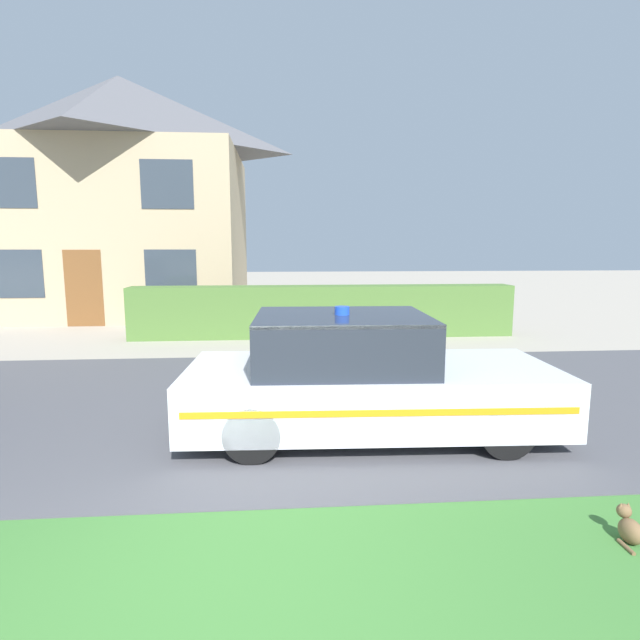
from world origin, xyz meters
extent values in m
plane|color=#A89E8E|center=(0.00, 0.00, 0.00)|extent=(80.00, 80.00, 0.00)
cube|color=#4C4C51|center=(0.00, 3.95, 0.01)|extent=(28.00, 5.89, 0.01)
cube|color=#3D7533|center=(0.00, -0.10, 0.00)|extent=(28.00, 2.20, 0.01)
cube|color=#4C7233|center=(1.43, 9.08, 0.62)|extent=(9.26, 0.68, 1.25)
cylinder|color=black|center=(2.72, 1.86, 0.31)|extent=(0.60, 0.22, 0.59)
cylinder|color=black|center=(2.78, 3.43, 0.31)|extent=(0.60, 0.22, 0.59)
cylinder|color=black|center=(0.08, 1.96, 0.31)|extent=(0.60, 0.22, 0.59)
cylinder|color=black|center=(0.14, 3.53, 0.31)|extent=(0.60, 0.22, 0.59)
cube|color=silver|center=(1.43, 2.69, 0.50)|extent=(4.32, 1.93, 0.64)
cube|color=#232833|center=(1.09, 2.71, 1.12)|extent=(2.02, 1.66, 0.61)
cube|color=silver|center=(1.09, 2.71, 1.40)|extent=(2.02, 1.66, 0.04)
cube|color=orange|center=(1.40, 1.80, 0.54)|extent=(4.04, 0.16, 0.07)
cube|color=orange|center=(1.46, 3.58, 0.54)|extent=(4.04, 0.16, 0.07)
cylinder|color=blue|center=(1.09, 2.71, 1.47)|extent=(0.17, 0.17, 0.10)
ellipsoid|color=brown|center=(2.98, 0.32, 0.09)|extent=(0.15, 0.22, 0.18)
ellipsoid|color=beige|center=(2.98, 0.40, 0.08)|extent=(0.08, 0.06, 0.10)
sphere|color=brown|center=(2.99, 0.41, 0.20)|extent=(0.11, 0.11, 0.11)
cone|color=brown|center=(3.01, 0.41, 0.25)|extent=(0.04, 0.04, 0.04)
cone|color=brown|center=(2.96, 0.41, 0.25)|extent=(0.04, 0.04, 0.04)
cylinder|color=brown|center=(2.90, 0.25, 0.02)|extent=(0.03, 0.17, 0.03)
cube|color=tan|center=(-4.68, 14.21, 2.60)|extent=(7.44, 6.11, 5.20)
pyramid|color=#56565B|center=(-4.68, 14.21, 6.36)|extent=(7.81, 6.41, 2.33)
cube|color=brown|center=(-4.99, 11.14, 1.05)|extent=(1.00, 0.02, 2.10)
cube|color=#333D47|center=(-6.73, 11.14, 1.46)|extent=(1.40, 0.02, 1.30)
cube|color=#333D47|center=(-2.64, 11.14, 1.46)|extent=(1.40, 0.02, 1.30)
cube|color=#333D47|center=(-6.73, 11.14, 3.85)|extent=(1.40, 0.02, 1.30)
cube|color=#333D47|center=(-2.64, 11.14, 3.85)|extent=(1.40, 0.02, 1.30)
camera|label=1|loc=(0.39, -2.94, 2.21)|focal=28.00mm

